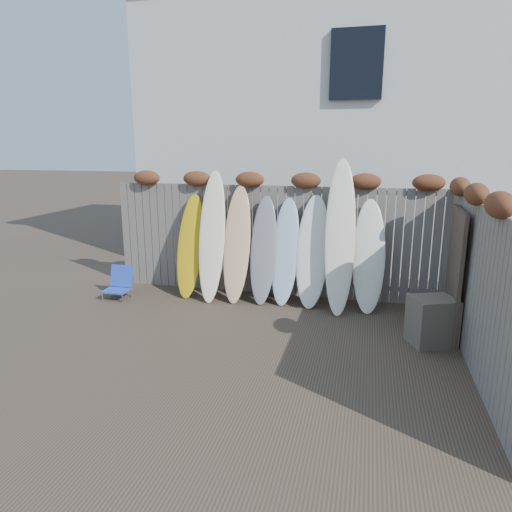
% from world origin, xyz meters
% --- Properties ---
extents(ground, '(80.00, 80.00, 0.00)m').
position_xyz_m(ground, '(0.00, 0.00, 0.00)').
color(ground, '#493A2D').
extents(back_fence, '(6.05, 0.28, 2.24)m').
position_xyz_m(back_fence, '(0.06, 2.39, 1.18)').
color(back_fence, slate).
rests_on(back_fence, ground).
extents(right_fence, '(0.28, 4.40, 2.24)m').
position_xyz_m(right_fence, '(2.99, 0.25, 1.14)').
color(right_fence, slate).
rests_on(right_fence, ground).
extents(house, '(8.50, 5.50, 6.33)m').
position_xyz_m(house, '(0.50, 6.50, 3.20)').
color(house, silver).
rests_on(house, ground).
extents(beach_chair, '(0.43, 0.46, 0.57)m').
position_xyz_m(beach_chair, '(-2.63, 1.53, 0.27)').
color(beach_chair, blue).
rests_on(beach_chair, ground).
extents(wooden_crate, '(0.71, 0.66, 0.67)m').
position_xyz_m(wooden_crate, '(2.61, 0.76, 0.33)').
color(wooden_crate, '#4A3D37').
rests_on(wooden_crate, ground).
extents(lattice_panel, '(0.10, 1.22, 1.83)m').
position_xyz_m(lattice_panel, '(2.91, 1.21, 0.92)').
color(lattice_panel, '#3A3123').
rests_on(lattice_panel, ground).
extents(surfboard_0, '(0.51, 0.67, 1.84)m').
position_xyz_m(surfboard_0, '(-1.43, 1.99, 0.92)').
color(surfboard_0, gold).
rests_on(surfboard_0, ground).
extents(surfboard_1, '(0.53, 0.83, 2.26)m').
position_xyz_m(surfboard_1, '(-0.98, 1.94, 1.13)').
color(surfboard_1, '#FFF3CF').
rests_on(surfboard_1, ground).
extents(surfboard_2, '(0.50, 0.73, 2.01)m').
position_xyz_m(surfboard_2, '(-0.53, 1.97, 1.01)').
color(surfboard_2, '#FFCC80').
rests_on(surfboard_2, ground).
extents(surfboard_3, '(0.48, 0.68, 1.84)m').
position_xyz_m(surfboard_3, '(-0.06, 1.99, 0.92)').
color(surfboard_3, gray).
rests_on(surfboard_3, ground).
extents(surfboard_4, '(0.49, 0.67, 1.81)m').
position_xyz_m(surfboard_4, '(0.32, 2.02, 0.91)').
color(surfboard_4, '#AEC5E8').
rests_on(surfboard_4, ground).
extents(surfboard_5, '(0.56, 0.68, 1.88)m').
position_xyz_m(surfboard_5, '(0.79, 2.01, 0.94)').
color(surfboard_5, white).
rests_on(surfboard_5, ground).
extents(surfboard_6, '(0.55, 0.90, 2.49)m').
position_xyz_m(surfboard_6, '(1.25, 1.87, 1.25)').
color(surfboard_6, white).
rests_on(surfboard_6, ground).
extents(surfboard_7, '(0.57, 0.69, 1.84)m').
position_xyz_m(surfboard_7, '(1.72, 1.98, 0.92)').
color(surfboard_7, white).
rests_on(surfboard_7, ground).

